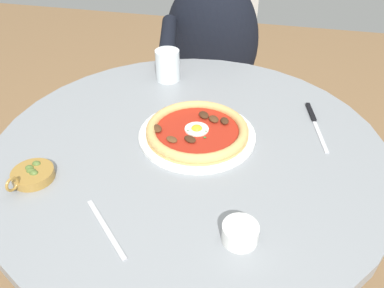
{
  "coord_description": "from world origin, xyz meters",
  "views": [
    {
      "loc": [
        -0.18,
        0.75,
        1.34
      ],
      "look_at": [
        -0.01,
        0.01,
        0.76
      ],
      "focal_mm": 35.94,
      "sensor_mm": 36.0,
      "label": 1
    }
  ],
  "objects_px": {
    "water_glass": "(168,67)",
    "cafe_chair_diner": "(212,71)",
    "dining_table": "(189,186)",
    "pizza_on_plate": "(197,131)",
    "olive_pan": "(32,174)",
    "diner_person": "(210,87)",
    "ramekin_capers": "(240,232)",
    "fork_utensil": "(106,228)",
    "steak_knife": "(314,119)"
  },
  "relations": [
    {
      "from": "dining_table",
      "to": "olive_pan",
      "type": "height_order",
      "value": "olive_pan"
    },
    {
      "from": "ramekin_capers",
      "to": "fork_utensil",
      "type": "distance_m",
      "value": 0.26
    },
    {
      "from": "pizza_on_plate",
      "to": "water_glass",
      "type": "height_order",
      "value": "water_glass"
    },
    {
      "from": "steak_knife",
      "to": "water_glass",
      "type": "bearing_deg",
      "value": -17.2
    },
    {
      "from": "pizza_on_plate",
      "to": "fork_utensil",
      "type": "relative_size",
      "value": 2.27
    },
    {
      "from": "fork_utensil",
      "to": "cafe_chair_diner",
      "type": "height_order",
      "value": "cafe_chair_diner"
    },
    {
      "from": "olive_pan",
      "to": "diner_person",
      "type": "relative_size",
      "value": 0.1
    },
    {
      "from": "water_glass",
      "to": "steak_knife",
      "type": "xyz_separation_m",
      "value": [
        -0.45,
        0.14,
        -0.04
      ]
    },
    {
      "from": "dining_table",
      "to": "steak_knife",
      "type": "distance_m",
      "value": 0.38
    },
    {
      "from": "dining_table",
      "to": "water_glass",
      "type": "bearing_deg",
      "value": -65.51
    },
    {
      "from": "olive_pan",
      "to": "water_glass",
      "type": "bearing_deg",
      "value": -107.68
    },
    {
      "from": "diner_person",
      "to": "cafe_chair_diner",
      "type": "height_order",
      "value": "diner_person"
    },
    {
      "from": "dining_table",
      "to": "water_glass",
      "type": "distance_m",
      "value": 0.39
    },
    {
      "from": "fork_utensil",
      "to": "water_glass",
      "type": "bearing_deg",
      "value": -85.52
    },
    {
      "from": "fork_utensil",
      "to": "steak_knife",
      "type": "bearing_deg",
      "value": -129.85
    },
    {
      "from": "fork_utensil",
      "to": "cafe_chair_diner",
      "type": "bearing_deg",
      "value": -90.18
    },
    {
      "from": "dining_table",
      "to": "water_glass",
      "type": "height_order",
      "value": "water_glass"
    },
    {
      "from": "ramekin_capers",
      "to": "fork_utensil",
      "type": "relative_size",
      "value": 0.53
    },
    {
      "from": "steak_knife",
      "to": "cafe_chair_diner",
      "type": "height_order",
      "value": "cafe_chair_diner"
    },
    {
      "from": "ramekin_capers",
      "to": "olive_pan",
      "type": "height_order",
      "value": "olive_pan"
    },
    {
      "from": "ramekin_capers",
      "to": "steak_knife",
      "type": "bearing_deg",
      "value": -107.98
    },
    {
      "from": "water_glass",
      "to": "fork_utensil",
      "type": "xyz_separation_m",
      "value": [
        -0.05,
        0.62,
        -0.04
      ]
    },
    {
      "from": "pizza_on_plate",
      "to": "ramekin_capers",
      "type": "distance_m",
      "value": 0.34
    },
    {
      "from": "fork_utensil",
      "to": "diner_person",
      "type": "xyz_separation_m",
      "value": [
        -0.02,
        -1.02,
        -0.24
      ]
    },
    {
      "from": "pizza_on_plate",
      "to": "cafe_chair_diner",
      "type": "relative_size",
      "value": 0.35
    },
    {
      "from": "olive_pan",
      "to": "ramekin_capers",
      "type": "bearing_deg",
      "value": 171.95
    },
    {
      "from": "olive_pan",
      "to": "fork_utensil",
      "type": "bearing_deg",
      "value": 155.2
    },
    {
      "from": "steak_knife",
      "to": "fork_utensil",
      "type": "bearing_deg",
      "value": 50.15
    },
    {
      "from": "pizza_on_plate",
      "to": "fork_utensil",
      "type": "bearing_deg",
      "value": 72.21
    },
    {
      "from": "water_glass",
      "to": "cafe_chair_diner",
      "type": "relative_size",
      "value": 0.11
    },
    {
      "from": "pizza_on_plate",
      "to": "steak_knife",
      "type": "height_order",
      "value": "pizza_on_plate"
    },
    {
      "from": "cafe_chair_diner",
      "to": "steak_knife",
      "type": "bearing_deg",
      "value": 120.25
    },
    {
      "from": "ramekin_capers",
      "to": "olive_pan",
      "type": "distance_m",
      "value": 0.47
    },
    {
      "from": "olive_pan",
      "to": "cafe_chair_diner",
      "type": "xyz_separation_m",
      "value": [
        -0.22,
        -1.06,
        -0.24
      ]
    },
    {
      "from": "dining_table",
      "to": "pizza_on_plate",
      "type": "xyz_separation_m",
      "value": [
        -0.01,
        -0.03,
        0.16
      ]
    },
    {
      "from": "fork_utensil",
      "to": "olive_pan",
      "type": "bearing_deg",
      "value": -24.8
    },
    {
      "from": "dining_table",
      "to": "steak_knife",
      "type": "height_order",
      "value": "steak_knife"
    },
    {
      "from": "pizza_on_plate",
      "to": "cafe_chair_diner",
      "type": "distance_m",
      "value": 0.87
    },
    {
      "from": "diner_person",
      "to": "cafe_chair_diner",
      "type": "bearing_deg",
      "value": -84.64
    },
    {
      "from": "diner_person",
      "to": "cafe_chair_diner",
      "type": "xyz_separation_m",
      "value": [
        0.01,
        -0.14,
        0.01
      ]
    },
    {
      "from": "ramekin_capers",
      "to": "cafe_chair_diner",
      "type": "height_order",
      "value": "cafe_chair_diner"
    },
    {
      "from": "ramekin_capers",
      "to": "diner_person",
      "type": "relative_size",
      "value": 0.06
    },
    {
      "from": "steak_knife",
      "to": "diner_person",
      "type": "bearing_deg",
      "value": -54.7
    },
    {
      "from": "cafe_chair_diner",
      "to": "dining_table",
      "type": "bearing_deg",
      "value": 96.06
    },
    {
      "from": "pizza_on_plate",
      "to": "cafe_chair_diner",
      "type": "xyz_separation_m",
      "value": [
        0.1,
        -0.82,
        -0.24
      ]
    },
    {
      "from": "dining_table",
      "to": "ramekin_capers",
      "type": "relative_size",
      "value": 14.25
    },
    {
      "from": "steak_knife",
      "to": "fork_utensil",
      "type": "xyz_separation_m",
      "value": [
        0.4,
        0.48,
        -0.0
      ]
    },
    {
      "from": "steak_knife",
      "to": "cafe_chair_diner",
      "type": "distance_m",
      "value": 0.82
    },
    {
      "from": "water_glass",
      "to": "ramekin_capers",
      "type": "relative_size",
      "value": 1.41
    },
    {
      "from": "pizza_on_plate",
      "to": "ramekin_capers",
      "type": "xyz_separation_m",
      "value": [
        -0.15,
        0.3,
        0.0
      ]
    }
  ]
}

